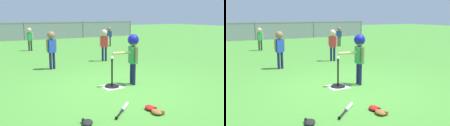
% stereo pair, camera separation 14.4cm
% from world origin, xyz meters
% --- Properties ---
extents(ground_plane, '(60.00, 60.00, 0.00)m').
position_xyz_m(ground_plane, '(0.00, 0.00, 0.00)').
color(ground_plane, '#478C33').
extents(home_plate, '(0.44, 0.44, 0.01)m').
position_xyz_m(home_plate, '(-0.12, 0.14, 0.00)').
color(home_plate, white).
rests_on(home_plate, ground_plane).
extents(batting_tee, '(0.32, 0.32, 0.63)m').
position_xyz_m(batting_tee, '(-0.12, 0.14, 0.10)').
color(batting_tee, black).
rests_on(batting_tee, ground_plane).
extents(baseball_on_tee, '(0.07, 0.07, 0.07)m').
position_xyz_m(baseball_on_tee, '(-0.12, 0.14, 0.67)').
color(baseball_on_tee, white).
rests_on(baseball_on_tee, batting_tee).
extents(batter_child, '(0.64, 0.33, 1.17)m').
position_xyz_m(batter_child, '(0.40, 0.10, 0.84)').
color(batter_child, '#191E4C').
rests_on(batter_child, ground_plane).
extents(fielder_deep_left, '(0.31, 0.22, 1.11)m').
position_xyz_m(fielder_deep_left, '(1.18, 3.09, 0.71)').
color(fielder_deep_left, '#191E4C').
rests_on(fielder_deep_left, ground_plane).
extents(fielder_near_left, '(0.33, 0.22, 1.13)m').
position_xyz_m(fielder_near_left, '(-0.79, 2.65, 0.73)').
color(fielder_near_left, '#191E4C').
rests_on(fielder_near_left, ground_plane).
extents(fielder_near_right, '(0.31, 0.20, 1.03)m').
position_xyz_m(fielder_near_right, '(-0.61, 6.97, 0.67)').
color(fielder_near_right, '#262626').
rests_on(fielder_near_right, ground_plane).
extents(fielder_deep_center, '(0.27, 0.20, 0.99)m').
position_xyz_m(fielder_deep_center, '(3.31, 6.73, 0.64)').
color(fielder_deep_center, '#262626').
rests_on(fielder_deep_center, ground_plane).
extents(spare_bat_silver, '(0.54, 0.51, 0.06)m').
position_xyz_m(spare_bat_silver, '(-0.60, -1.17, 0.03)').
color(spare_bat_silver, silver).
rests_on(spare_bat_silver, ground_plane).
extents(glove_by_plate, '(0.25, 0.27, 0.07)m').
position_xyz_m(glove_by_plate, '(-1.39, -1.41, 0.04)').
color(glove_by_plate, black).
rests_on(glove_by_plate, ground_plane).
extents(glove_near_bats, '(0.18, 0.23, 0.07)m').
position_xyz_m(glove_near_bats, '(-0.22, -1.58, 0.04)').
color(glove_near_bats, brown).
rests_on(glove_near_bats, ground_plane).
extents(glove_tossed_aside, '(0.22, 0.26, 0.07)m').
position_xyz_m(glove_tossed_aside, '(-0.21, -1.38, 0.04)').
color(glove_tossed_aside, '#B21919').
rests_on(glove_tossed_aside, ground_plane).
extents(outfield_fence, '(16.06, 0.06, 1.15)m').
position_xyz_m(outfield_fence, '(0.00, 11.97, 0.62)').
color(outfield_fence, slate).
rests_on(outfield_fence, ground_plane).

